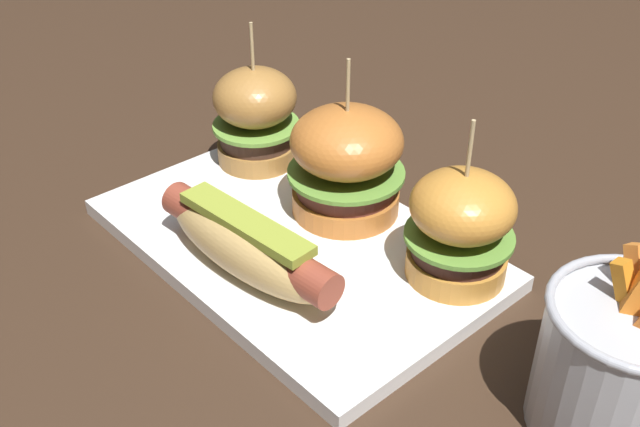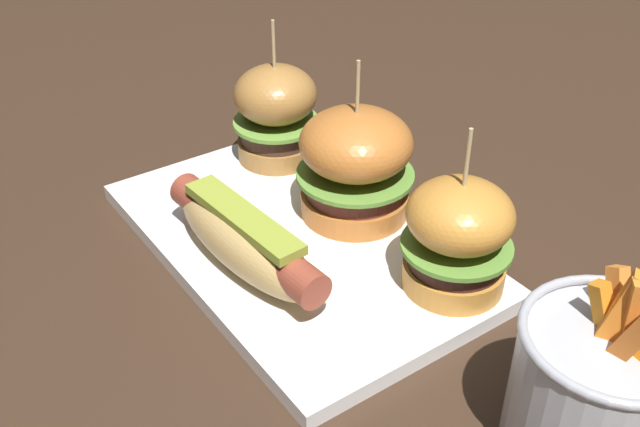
{
  "view_description": "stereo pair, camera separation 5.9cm",
  "coord_description": "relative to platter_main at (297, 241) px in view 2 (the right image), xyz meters",
  "views": [
    {
      "loc": [
        0.4,
        -0.33,
        0.38
      ],
      "look_at": [
        0.03,
        0.0,
        0.05
      ],
      "focal_mm": 42.12,
      "sensor_mm": 36.0,
      "label": 1
    },
    {
      "loc": [
        0.44,
        -0.28,
        0.38
      ],
      "look_at": [
        0.03,
        0.0,
        0.05
      ],
      "focal_mm": 42.12,
      "sensor_mm": 36.0,
      "label": 2
    }
  ],
  "objects": [
    {
      "name": "ground_plane",
      "position": [
        0.0,
        0.0,
        -0.01
      ],
      "size": [
        3.0,
        3.0,
        0.0
      ],
      "primitive_type": "plane",
      "color": "#382619"
    },
    {
      "name": "platter_main",
      "position": [
        0.0,
        0.0,
        0.0
      ],
      "size": [
        0.34,
        0.21,
        0.01
      ],
      "primitive_type": "cube",
      "color": "white",
      "rests_on": "ground"
    },
    {
      "name": "hot_dog",
      "position": [
        0.01,
        -0.06,
        0.03
      ],
      "size": [
        0.18,
        0.06,
        0.05
      ],
      "color": "tan",
      "rests_on": "platter_main"
    },
    {
      "name": "slider_left",
      "position": [
        -0.12,
        0.06,
        0.06
      ],
      "size": [
        0.08,
        0.08,
        0.14
      ],
      "color": "#A77337",
      "rests_on": "platter_main"
    },
    {
      "name": "slider_center",
      "position": [
        -0.0,
        0.06,
        0.06
      ],
      "size": [
        0.1,
        0.1,
        0.14
      ],
      "color": "#BF6D2D",
      "rests_on": "platter_main"
    },
    {
      "name": "slider_right",
      "position": [
        0.12,
        0.06,
        0.05
      ],
      "size": [
        0.08,
        0.08,
        0.13
      ],
      "color": "#CE8734",
      "rests_on": "platter_main"
    },
    {
      "name": "fries_bucket",
      "position": [
        0.28,
        0.03,
        0.05
      ],
      "size": [
        0.11,
        0.11,
        0.15
      ],
      "color": "#B7BABF",
      "rests_on": "ground"
    }
  ]
}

